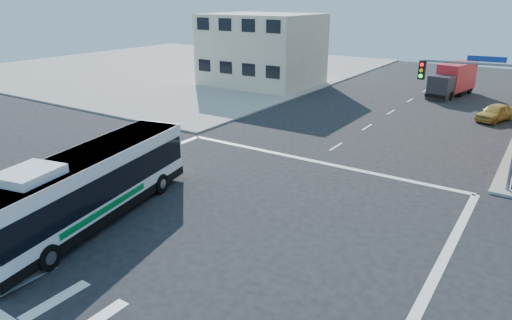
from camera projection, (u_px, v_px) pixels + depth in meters
The scene contains 7 objects.
ground at pixel (222, 218), 21.36m from camera, with size 120.00×120.00×0.00m, color black.
sidewalk_nw at pixel (178, 67), 66.97m from camera, with size 50.00×50.00×0.15m, color gray.
building_west at pixel (262, 50), 52.38m from camera, with size 12.06×10.06×8.00m.
signal_mast_ne at pixel (487, 97), 23.31m from camera, with size 7.91×1.13×8.07m.
transit_bus at pixel (88, 186), 20.57m from camera, with size 5.05×12.40×3.59m.
box_truck at pixel (452, 80), 47.22m from camera, with size 3.54×7.63×3.31m.
parked_car at pixel (495, 112), 37.96m from camera, with size 1.66×4.13×1.41m, color gold.
Camera 1 is at (11.91, -15.11, 9.80)m, focal length 32.00 mm.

